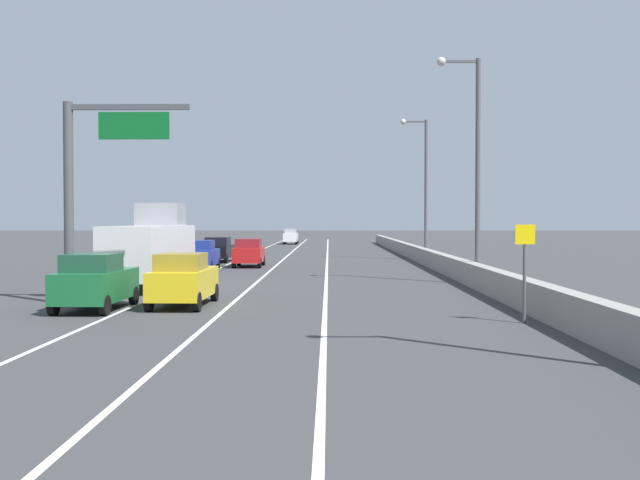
{
  "coord_description": "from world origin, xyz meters",
  "views": [
    {
      "loc": [
        1.63,
        -4.02,
        3.13
      ],
      "look_at": [
        1.08,
        42.98,
        1.89
      ],
      "focal_mm": 42.04,
      "sensor_mm": 36.0,
      "label": 1
    }
  ],
  "objects_px": {
    "overhead_sign_gantry": "(88,177)",
    "car_white_2": "(291,236)",
    "car_red_0": "(249,253)",
    "car_black_4": "(219,249)",
    "speed_advisory_sign": "(525,265)",
    "lamp_post_right_second": "(473,155)",
    "car_yellow_1": "(183,280)",
    "car_blue_3": "(201,255)",
    "box_truck": "(151,248)",
    "car_green_5": "(95,282)",
    "lamp_post_right_third": "(423,180)"
  },
  "relations": [
    {
      "from": "overhead_sign_gantry",
      "to": "car_white_2",
      "type": "height_order",
      "value": "overhead_sign_gantry"
    },
    {
      "from": "car_white_2",
      "to": "car_blue_3",
      "type": "height_order",
      "value": "car_white_2"
    },
    {
      "from": "car_white_2",
      "to": "car_green_5",
      "type": "xyz_separation_m",
      "value": [
        -3.15,
        -71.9,
        -0.02
      ]
    },
    {
      "from": "speed_advisory_sign",
      "to": "box_truck",
      "type": "height_order",
      "value": "box_truck"
    },
    {
      "from": "speed_advisory_sign",
      "to": "lamp_post_right_third",
      "type": "height_order",
      "value": "lamp_post_right_third"
    },
    {
      "from": "lamp_post_right_third",
      "to": "car_white_2",
      "type": "xyz_separation_m",
      "value": [
        -12.36,
        38.98,
        -5.29
      ]
    },
    {
      "from": "car_blue_3",
      "to": "box_truck",
      "type": "relative_size",
      "value": 0.46
    },
    {
      "from": "lamp_post_right_second",
      "to": "overhead_sign_gantry",
      "type": "bearing_deg",
      "value": -150.35
    },
    {
      "from": "speed_advisory_sign",
      "to": "car_blue_3",
      "type": "bearing_deg",
      "value": 120.09
    },
    {
      "from": "speed_advisory_sign",
      "to": "car_black_4",
      "type": "xyz_separation_m",
      "value": [
        -14.2,
        33.28,
        -0.83
      ]
    },
    {
      "from": "lamp_post_right_third",
      "to": "car_red_0",
      "type": "relative_size",
      "value": 2.74
    },
    {
      "from": "overhead_sign_gantry",
      "to": "car_red_0",
      "type": "bearing_deg",
      "value": 81.1
    },
    {
      "from": "lamp_post_right_second",
      "to": "car_yellow_1",
      "type": "bearing_deg",
      "value": -142.17
    },
    {
      "from": "car_green_5",
      "to": "box_truck",
      "type": "bearing_deg",
      "value": 91.42
    },
    {
      "from": "lamp_post_right_second",
      "to": "car_black_4",
      "type": "height_order",
      "value": "lamp_post_right_second"
    },
    {
      "from": "car_black_4",
      "to": "car_blue_3",
      "type": "bearing_deg",
      "value": -88.59
    },
    {
      "from": "car_yellow_1",
      "to": "box_truck",
      "type": "height_order",
      "value": "box_truck"
    },
    {
      "from": "lamp_post_right_second",
      "to": "car_red_0",
      "type": "relative_size",
      "value": 2.74
    },
    {
      "from": "car_red_0",
      "to": "car_yellow_1",
      "type": "height_order",
      "value": "car_yellow_1"
    },
    {
      "from": "lamp_post_right_third",
      "to": "car_white_2",
      "type": "relative_size",
      "value": 2.41
    },
    {
      "from": "overhead_sign_gantry",
      "to": "car_blue_3",
      "type": "bearing_deg",
      "value": 87.44
    },
    {
      "from": "car_blue_3",
      "to": "box_truck",
      "type": "distance_m",
      "value": 11.73
    },
    {
      "from": "car_red_0",
      "to": "car_green_5",
      "type": "xyz_separation_m",
      "value": [
        -2.77,
        -24.16,
        0.04
      ]
    },
    {
      "from": "car_white_2",
      "to": "car_yellow_1",
      "type": "bearing_deg",
      "value": -90.25
    },
    {
      "from": "box_truck",
      "to": "car_blue_3",
      "type": "bearing_deg",
      "value": 88.35
    },
    {
      "from": "car_yellow_1",
      "to": "car_white_2",
      "type": "relative_size",
      "value": 0.96
    },
    {
      "from": "speed_advisory_sign",
      "to": "car_black_4",
      "type": "distance_m",
      "value": 36.2
    },
    {
      "from": "car_black_4",
      "to": "car_green_5",
      "type": "distance_m",
      "value": 30.11
    },
    {
      "from": "overhead_sign_gantry",
      "to": "car_blue_3",
      "type": "height_order",
      "value": "overhead_sign_gantry"
    },
    {
      "from": "car_yellow_1",
      "to": "car_green_5",
      "type": "height_order",
      "value": "car_green_5"
    },
    {
      "from": "car_white_2",
      "to": "lamp_post_right_second",
      "type": "bearing_deg",
      "value": -78.89
    },
    {
      "from": "lamp_post_right_second",
      "to": "car_green_5",
      "type": "bearing_deg",
      "value": -144.71
    },
    {
      "from": "car_yellow_1",
      "to": "lamp_post_right_second",
      "type": "bearing_deg",
      "value": 37.83
    },
    {
      "from": "car_red_0",
      "to": "box_truck",
      "type": "relative_size",
      "value": 0.45
    },
    {
      "from": "car_red_0",
      "to": "lamp_post_right_third",
      "type": "bearing_deg",
      "value": 34.48
    },
    {
      "from": "car_red_0",
      "to": "car_black_4",
      "type": "bearing_deg",
      "value": 115.93
    },
    {
      "from": "car_red_0",
      "to": "car_green_5",
      "type": "height_order",
      "value": "car_green_5"
    },
    {
      "from": "overhead_sign_gantry",
      "to": "car_white_2",
      "type": "relative_size",
      "value": 1.63
    },
    {
      "from": "overhead_sign_gantry",
      "to": "car_red_0",
      "type": "height_order",
      "value": "overhead_sign_gantry"
    },
    {
      "from": "lamp_post_right_third",
      "to": "car_white_2",
      "type": "height_order",
      "value": "lamp_post_right_third"
    },
    {
      "from": "car_green_5",
      "to": "car_yellow_1",
      "type": "bearing_deg",
      "value": 22.32
    },
    {
      "from": "car_red_0",
      "to": "speed_advisory_sign",
      "type": "bearing_deg",
      "value": -67.53
    },
    {
      "from": "car_blue_3",
      "to": "box_truck",
      "type": "xyz_separation_m",
      "value": [
        -0.34,
        -11.7,
        0.87
      ]
    },
    {
      "from": "car_yellow_1",
      "to": "car_blue_3",
      "type": "relative_size",
      "value": 1.07
    },
    {
      "from": "lamp_post_right_third",
      "to": "car_white_2",
      "type": "bearing_deg",
      "value": 107.6
    },
    {
      "from": "speed_advisory_sign",
      "to": "car_black_4",
      "type": "height_order",
      "value": "speed_advisory_sign"
    },
    {
      "from": "box_truck",
      "to": "overhead_sign_gantry",
      "type": "bearing_deg",
      "value": -93.95
    },
    {
      "from": "car_blue_3",
      "to": "lamp_post_right_third",
      "type": "bearing_deg",
      "value": 37.88
    },
    {
      "from": "lamp_post_right_second",
      "to": "lamp_post_right_third",
      "type": "bearing_deg",
      "value": 89.09
    },
    {
      "from": "speed_advisory_sign",
      "to": "lamp_post_right_second",
      "type": "relative_size",
      "value": 0.27
    }
  ]
}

